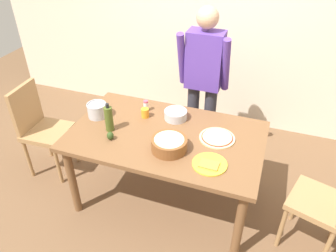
{
  "coord_description": "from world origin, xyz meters",
  "views": [
    {
      "loc": [
        0.75,
        -2.05,
        2.35
      ],
      "look_at": [
        0.0,
        0.05,
        0.81
      ],
      "focal_mm": 34.79,
      "sensor_mm": 36.0,
      "label": 1
    }
  ],
  "objects_px": {
    "dining_table": "(166,143)",
    "steel_pot": "(97,110)",
    "cup_orange": "(145,113)",
    "salt_shaker": "(146,106)",
    "chair_wooden_left": "(40,125)",
    "mixing_bowl_steel": "(176,115)",
    "olive_oil_bottle": "(109,119)",
    "person_cook": "(203,78)",
    "avocado": "(110,136)",
    "chair_wooden_right": "(330,201)",
    "popcorn_bowl": "(169,143)",
    "plate_with_slice": "(210,164)",
    "pizza_raw_on_board": "(217,138)"
  },
  "relations": [
    {
      "from": "chair_wooden_right",
      "to": "avocado",
      "type": "height_order",
      "value": "chair_wooden_right"
    },
    {
      "from": "plate_with_slice",
      "to": "pizza_raw_on_board",
      "type": "bearing_deg",
      "value": 93.14
    },
    {
      "from": "person_cook",
      "to": "cup_orange",
      "type": "relative_size",
      "value": 19.06
    },
    {
      "from": "chair_wooden_right",
      "to": "mixing_bowl_steel",
      "type": "bearing_deg",
      "value": 165.4
    },
    {
      "from": "cup_orange",
      "to": "olive_oil_bottle",
      "type": "bearing_deg",
      "value": -125.25
    },
    {
      "from": "steel_pot",
      "to": "avocado",
      "type": "xyz_separation_m",
      "value": [
        0.27,
        -0.27,
        -0.03
      ]
    },
    {
      "from": "plate_with_slice",
      "to": "mixing_bowl_steel",
      "type": "bearing_deg",
      "value": 130.25
    },
    {
      "from": "chair_wooden_right",
      "to": "olive_oil_bottle",
      "type": "xyz_separation_m",
      "value": [
        -1.78,
        -0.01,
        0.33
      ]
    },
    {
      "from": "person_cook",
      "to": "avocado",
      "type": "height_order",
      "value": "person_cook"
    },
    {
      "from": "chair_wooden_left",
      "to": "salt_shaker",
      "type": "xyz_separation_m",
      "value": [
        1.02,
        0.28,
        0.27
      ]
    },
    {
      "from": "mixing_bowl_steel",
      "to": "salt_shaker",
      "type": "height_order",
      "value": "salt_shaker"
    },
    {
      "from": "dining_table",
      "to": "person_cook",
      "type": "bearing_deg",
      "value": 81.48
    },
    {
      "from": "dining_table",
      "to": "steel_pot",
      "type": "xyz_separation_m",
      "value": [
        -0.67,
        0.05,
        0.16
      ]
    },
    {
      "from": "person_cook",
      "to": "salt_shaker",
      "type": "distance_m",
      "value": 0.64
    },
    {
      "from": "pizza_raw_on_board",
      "to": "avocado",
      "type": "relative_size",
      "value": 4.16
    },
    {
      "from": "chair_wooden_left",
      "to": "avocado",
      "type": "xyz_separation_m",
      "value": [
        0.92,
        -0.22,
        0.25
      ]
    },
    {
      "from": "chair_wooden_left",
      "to": "cup_orange",
      "type": "xyz_separation_m",
      "value": [
        1.06,
        0.18,
        0.26
      ]
    },
    {
      "from": "dining_table",
      "to": "avocado",
      "type": "xyz_separation_m",
      "value": [
        -0.4,
        -0.22,
        0.13
      ]
    },
    {
      "from": "dining_table",
      "to": "popcorn_bowl",
      "type": "height_order",
      "value": "popcorn_bowl"
    },
    {
      "from": "popcorn_bowl",
      "to": "salt_shaker",
      "type": "height_order",
      "value": "popcorn_bowl"
    },
    {
      "from": "plate_with_slice",
      "to": "cup_orange",
      "type": "relative_size",
      "value": 3.06
    },
    {
      "from": "avocado",
      "to": "plate_with_slice",
      "type": "bearing_deg",
      "value": -2.47
    },
    {
      "from": "person_cook",
      "to": "pizza_raw_on_board",
      "type": "xyz_separation_m",
      "value": [
        0.3,
        -0.67,
        -0.17
      ]
    },
    {
      "from": "mixing_bowl_steel",
      "to": "dining_table",
      "type": "bearing_deg",
      "value": -91.02
    },
    {
      "from": "chair_wooden_left",
      "to": "chair_wooden_right",
      "type": "bearing_deg",
      "value": -2.08
    },
    {
      "from": "person_cook",
      "to": "chair_wooden_left",
      "type": "xyz_separation_m",
      "value": [
        -1.43,
        -0.75,
        -0.4
      ]
    },
    {
      "from": "chair_wooden_right",
      "to": "cup_orange",
      "type": "bearing_deg",
      "value": 170.09
    },
    {
      "from": "steel_pot",
      "to": "salt_shaker",
      "type": "relative_size",
      "value": 1.64
    },
    {
      "from": "chair_wooden_right",
      "to": "dining_table",
      "type": "bearing_deg",
      "value": 176.06
    },
    {
      "from": "chair_wooden_left",
      "to": "mixing_bowl_steel",
      "type": "distance_m",
      "value": 1.37
    },
    {
      "from": "popcorn_bowl",
      "to": "avocado",
      "type": "bearing_deg",
      "value": -175.79
    },
    {
      "from": "plate_with_slice",
      "to": "steel_pot",
      "type": "xyz_separation_m",
      "value": [
        -1.1,
        0.31,
        0.06
      ]
    },
    {
      "from": "cup_orange",
      "to": "salt_shaker",
      "type": "height_order",
      "value": "salt_shaker"
    },
    {
      "from": "person_cook",
      "to": "avocado",
      "type": "xyz_separation_m",
      "value": [
        -0.51,
        -0.97,
        -0.14
      ]
    },
    {
      "from": "pizza_raw_on_board",
      "to": "steel_pot",
      "type": "xyz_separation_m",
      "value": [
        -1.08,
        -0.03,
        0.06
      ]
    },
    {
      "from": "dining_table",
      "to": "cup_orange",
      "type": "bearing_deg",
      "value": 144.95
    },
    {
      "from": "mixing_bowl_steel",
      "to": "olive_oil_bottle",
      "type": "bearing_deg",
      "value": -143.31
    },
    {
      "from": "chair_wooden_left",
      "to": "chair_wooden_right",
      "type": "height_order",
      "value": "same"
    },
    {
      "from": "person_cook",
      "to": "popcorn_bowl",
      "type": "xyz_separation_m",
      "value": [
        -0.02,
        -0.94,
        -0.12
      ]
    },
    {
      "from": "person_cook",
      "to": "salt_shaker",
      "type": "xyz_separation_m",
      "value": [
        -0.41,
        -0.47,
        -0.13
      ]
    },
    {
      "from": "salt_shaker",
      "to": "person_cook",
      "type": "bearing_deg",
      "value": 48.93
    },
    {
      "from": "popcorn_bowl",
      "to": "plate_with_slice",
      "type": "bearing_deg",
      "value": -11.99
    },
    {
      "from": "mixing_bowl_steel",
      "to": "avocado",
      "type": "relative_size",
      "value": 2.86
    },
    {
      "from": "dining_table",
      "to": "olive_oil_bottle",
      "type": "height_order",
      "value": "olive_oil_bottle"
    },
    {
      "from": "dining_table",
      "to": "person_cook",
      "type": "xyz_separation_m",
      "value": [
        0.11,
        0.76,
        0.27
      ]
    },
    {
      "from": "cup_orange",
      "to": "person_cook",
      "type": "bearing_deg",
      "value": 56.48
    },
    {
      "from": "chair_wooden_right",
      "to": "mixing_bowl_steel",
      "type": "distance_m",
      "value": 1.38
    },
    {
      "from": "salt_shaker",
      "to": "avocado",
      "type": "height_order",
      "value": "salt_shaker"
    },
    {
      "from": "olive_oil_bottle",
      "to": "salt_shaker",
      "type": "bearing_deg",
      "value": 66.37
    },
    {
      "from": "chair_wooden_right",
      "to": "salt_shaker",
      "type": "bearing_deg",
      "value": 166.95
    }
  ]
}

